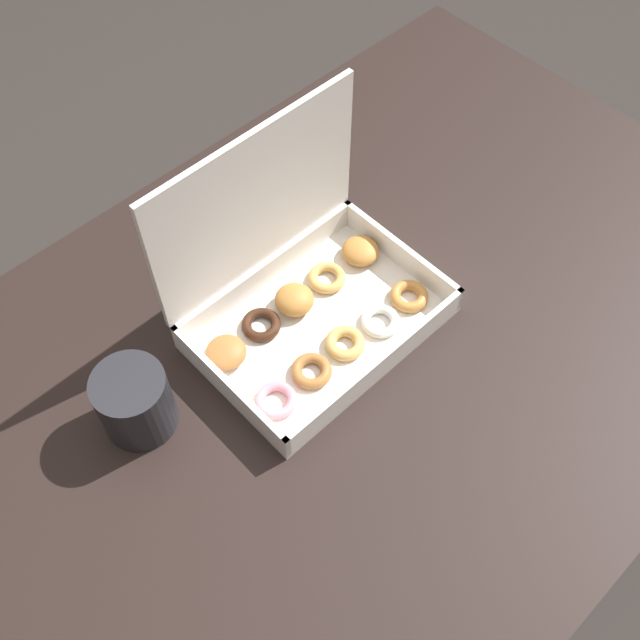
% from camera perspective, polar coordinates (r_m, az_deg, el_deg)
% --- Properties ---
extents(ground_plane, '(8.00, 8.00, 0.00)m').
position_cam_1_polar(ground_plane, '(1.72, 1.72, -15.23)').
color(ground_plane, '#2D2826').
extents(dining_table, '(1.29, 0.85, 0.77)m').
position_cam_1_polar(dining_table, '(1.10, 2.60, -4.19)').
color(dining_table, black).
rests_on(dining_table, ground_plane).
extents(donut_box, '(0.32, 0.23, 0.27)m').
position_cam_1_polar(donut_box, '(0.99, -1.51, 2.57)').
color(donut_box, silver).
rests_on(donut_box, dining_table).
extents(coffee_mug, '(0.09, 0.09, 0.10)m').
position_cam_1_polar(coffee_mug, '(0.94, -13.94, -6.03)').
color(coffee_mug, '#232328').
rests_on(coffee_mug, dining_table).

